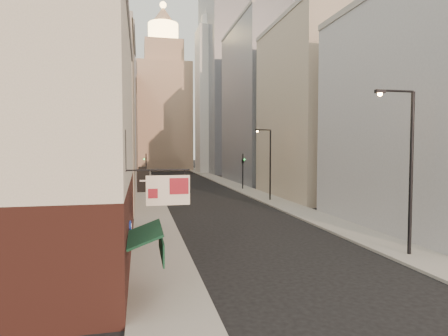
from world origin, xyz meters
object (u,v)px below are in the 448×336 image
(streetlamp_mid, at_px, (269,160))
(traffic_light_right, at_px, (243,163))
(streetlamp_near, at_px, (408,163))
(white_tower, at_px, (214,95))
(traffic_light_left, at_px, (146,164))
(clock_tower, at_px, (164,105))

(streetlamp_mid, relative_size, traffic_light_right, 1.55)
(streetlamp_near, distance_m, streetlamp_mid, 21.48)
(streetlamp_mid, distance_m, traffic_light_right, 11.55)
(white_tower, distance_m, traffic_light_right, 41.87)
(traffic_light_left, xyz_separation_m, traffic_light_right, (13.03, -4.31, 0.28))
(traffic_light_left, bearing_deg, traffic_light_right, -177.72)
(clock_tower, xyz_separation_m, streetlamp_near, (7.05, -85.98, -12.68))
(traffic_light_right, bearing_deg, clock_tower, -60.60)
(streetlamp_mid, bearing_deg, streetlamp_near, -106.78)
(streetlamp_mid, xyz_separation_m, traffic_light_left, (-12.72, 15.84, -0.96))
(white_tower, bearing_deg, clock_tower, 128.16)
(clock_tower, relative_size, white_tower, 1.08)
(streetlamp_mid, height_order, traffic_light_left, streetlamp_mid)
(clock_tower, height_order, streetlamp_mid, clock_tower)
(white_tower, height_order, traffic_light_right, white_tower)
(white_tower, xyz_separation_m, streetlamp_mid, (-3.92, -50.50, -14.18))
(streetlamp_near, bearing_deg, streetlamp_mid, 90.64)
(streetlamp_mid, bearing_deg, traffic_light_right, 71.74)
(streetlamp_near, relative_size, streetlamp_mid, 1.12)
(clock_tower, relative_size, streetlamp_mid, 5.80)
(clock_tower, bearing_deg, streetlamp_mid, -83.74)
(white_tower, distance_m, streetlamp_near, 73.37)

